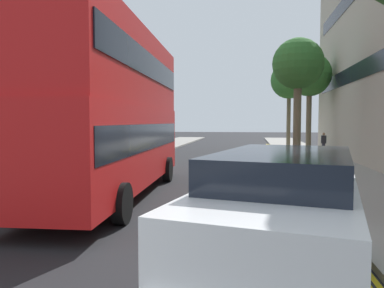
% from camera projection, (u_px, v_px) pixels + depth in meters
% --- Properties ---
extents(sidewalk_right, '(4.00, 80.00, 0.14)m').
position_uv_depth(sidewalk_right, '(343.00, 178.00, 16.57)').
color(sidewalk_right, gray).
rests_on(sidewalk_right, ground).
extents(sidewalk_left, '(4.00, 80.00, 0.14)m').
position_uv_depth(sidewalk_left, '(68.00, 172.00, 18.56)').
color(sidewalk_left, gray).
rests_on(sidewalk_left, ground).
extents(kerb_line_outer, '(0.10, 56.00, 0.01)m').
position_uv_depth(kerb_line_outer, '(300.00, 185.00, 14.92)').
color(kerb_line_outer, yellow).
rests_on(kerb_line_outer, ground).
extents(kerb_line_inner, '(0.10, 56.00, 0.01)m').
position_uv_depth(kerb_line_inner, '(296.00, 185.00, 14.95)').
color(kerb_line_inner, yellow).
rests_on(kerb_line_inner, ground).
extents(double_decker_bus_away, '(3.18, 10.91, 5.64)m').
position_uv_depth(double_decker_bus_away, '(114.00, 107.00, 12.58)').
color(double_decker_bus_away, red).
rests_on(double_decker_bus_away, ground).
extents(taxi_minivan, '(2.89, 5.11, 2.12)m').
position_uv_depth(taxi_minivan, '(281.00, 229.00, 5.14)').
color(taxi_minivan, white).
rests_on(taxi_minivan, ground).
extents(pedestrian_far, '(0.34, 0.22, 1.62)m').
position_uv_depth(pedestrian_far, '(324.00, 143.00, 26.81)').
color(pedestrian_far, '#2D2D38').
rests_on(pedestrian_far, sidewalk_right).
extents(street_tree_mid, '(3.27, 3.27, 7.73)m').
position_uv_depth(street_tree_mid, '(289.00, 81.00, 33.55)').
color(street_tree_mid, '#6B6047').
rests_on(street_tree_mid, sidewalk_right).
extents(street_tree_far, '(2.87, 2.87, 7.09)m').
position_uv_depth(street_tree_far, '(298.00, 66.00, 21.08)').
color(street_tree_far, '#6B6047').
rests_on(street_tree_far, sidewalk_right).
extents(street_tree_distant, '(3.22, 3.22, 7.51)m').
position_uv_depth(street_tree_distant, '(310.00, 76.00, 27.92)').
color(street_tree_distant, '#6B6047').
rests_on(street_tree_distant, sidewalk_right).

